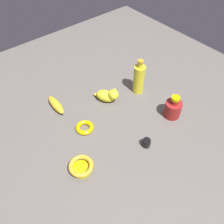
# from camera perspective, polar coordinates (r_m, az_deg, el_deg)

# --- Properties ---
(ground) EXTENTS (2.00, 2.00, 0.00)m
(ground) POSITION_cam_1_polar(r_m,az_deg,el_deg) (1.23, -0.00, -2.19)
(ground) COLOR #5B5651
(banana) EXTENTS (0.05, 0.16, 0.05)m
(banana) POSITION_cam_1_polar(r_m,az_deg,el_deg) (1.32, -13.53, 1.74)
(banana) COLOR gold
(banana) RESTS_ON ground
(nail_polish_jar) EXTENTS (0.04, 0.04, 0.04)m
(nail_polish_jar) POSITION_cam_1_polar(r_m,az_deg,el_deg) (1.13, 8.38, -7.43)
(nail_polish_jar) COLOR black
(nail_polish_jar) RESTS_ON ground
(cat_figurine) EXTENTS (0.11, 0.14, 0.10)m
(cat_figurine) POSITION_cam_1_polar(r_m,az_deg,el_deg) (1.31, -1.05, 4.11)
(cat_figurine) COLOR yellow
(cat_figurine) RESTS_ON ground
(bangle) EXTENTS (0.09, 0.09, 0.02)m
(bangle) POSITION_cam_1_polar(r_m,az_deg,el_deg) (1.20, -6.69, -3.78)
(bangle) COLOR #E5B107
(bangle) RESTS_ON ground
(bottle_tall) EXTENTS (0.06, 0.06, 0.21)m
(bottle_tall) POSITION_cam_1_polar(r_m,az_deg,el_deg) (1.34, 6.58, 8.13)
(bottle_tall) COLOR gold
(bottle_tall) RESTS_ON ground
(bowl) EXTENTS (0.11, 0.11, 0.04)m
(bowl) POSITION_cam_1_polar(r_m,az_deg,el_deg) (1.06, -7.52, -13.08)
(bowl) COLOR #C3B10B
(bowl) RESTS_ON ground
(bottle_short) EXTENTS (0.09, 0.09, 0.13)m
(bottle_short) POSITION_cam_1_polar(r_m,az_deg,el_deg) (1.26, 14.64, 0.86)
(bottle_short) COLOR maroon
(bottle_short) RESTS_ON ground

